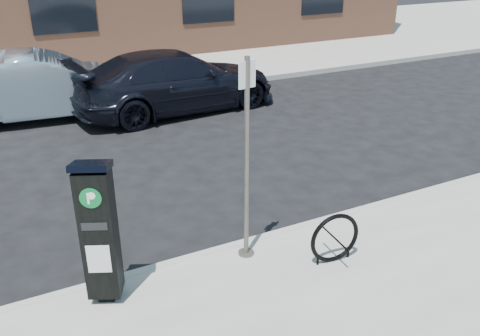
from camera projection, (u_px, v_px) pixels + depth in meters
ground at (234, 252)px, 7.08m from camera, size 120.00×120.00×0.00m
sidewalk_far at (61, 58)px, 18.39m from camera, size 60.00×12.00×0.15m
curb_near at (235, 249)px, 7.03m from camera, size 60.00×0.12×0.16m
curb_far at (100, 100)px, 13.55m from camera, size 60.00×0.12×0.16m
parking_kiosk at (99, 231)px, 5.59m from camera, size 0.52×0.49×1.76m
sign_pole at (247, 164)px, 6.25m from camera, size 0.23×0.21×2.64m
bike_rack at (335, 238)px, 6.50m from camera, size 0.70×0.12×0.70m
car_silver at (43, 86)px, 12.16m from camera, size 4.92×2.11×1.58m
car_dark at (176, 81)px, 12.71m from camera, size 5.36×2.53×1.51m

